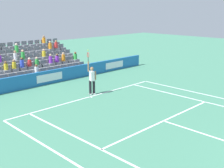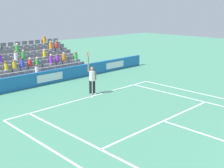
# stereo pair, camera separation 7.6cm
# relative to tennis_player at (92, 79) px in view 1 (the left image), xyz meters

# --- Properties ---
(line_baseline) EXTENTS (10.97, 0.10, 0.01)m
(line_baseline) POSITION_rel_tennis_player_xyz_m (0.43, 0.28, -0.99)
(line_baseline) COLOR white
(line_baseline) RESTS_ON ground
(line_service) EXTENTS (8.23, 0.10, 0.01)m
(line_service) POSITION_rel_tennis_player_xyz_m (0.43, 5.77, -0.99)
(line_service) COLOR white
(line_service) RESTS_ON ground
(line_singles_sideline_left) EXTENTS (0.10, 11.89, 0.01)m
(line_singles_sideline_left) POSITION_rel_tennis_player_xyz_m (4.55, 6.23, -0.99)
(line_singles_sideline_left) COLOR white
(line_singles_sideline_left) RESTS_ON ground
(line_singles_sideline_right) EXTENTS (0.10, 11.89, 0.01)m
(line_singles_sideline_right) POSITION_rel_tennis_player_xyz_m (-3.68, 6.23, -0.99)
(line_singles_sideline_right) COLOR white
(line_singles_sideline_right) RESTS_ON ground
(line_doubles_sideline_left) EXTENTS (0.10, 11.89, 0.01)m
(line_doubles_sideline_left) POSITION_rel_tennis_player_xyz_m (5.92, 6.23, -0.99)
(line_doubles_sideline_left) COLOR white
(line_doubles_sideline_left) RESTS_ON ground
(line_doubles_sideline_right) EXTENTS (0.10, 11.89, 0.01)m
(line_doubles_sideline_right) POSITION_rel_tennis_player_xyz_m (-5.05, 6.23, -0.99)
(line_doubles_sideline_right) COLOR white
(line_doubles_sideline_right) RESTS_ON ground
(line_centre_mark) EXTENTS (0.10, 0.20, 0.01)m
(line_centre_mark) POSITION_rel_tennis_player_xyz_m (0.43, 0.38, -0.99)
(line_centre_mark) COLOR white
(line_centre_mark) RESTS_ON ground
(sponsor_barrier) EXTENTS (19.84, 0.22, 0.97)m
(sponsor_barrier) POSITION_rel_tennis_player_xyz_m (0.43, -4.21, -0.51)
(sponsor_barrier) COLOR #1E66AD
(sponsor_barrier) RESTS_ON ground
(tennis_player) EXTENTS (0.51, 0.43, 2.85)m
(tennis_player) POSITION_rel_tennis_player_xyz_m (0.00, 0.00, 0.00)
(tennis_player) COLOR black
(tennis_player) RESTS_ON ground
(stadium_stand) EXTENTS (8.68, 4.75, 2.98)m
(stadium_stand) POSITION_rel_tennis_player_xyz_m (0.44, -7.77, -0.17)
(stadium_stand) COLOR gray
(stadium_stand) RESTS_ON ground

